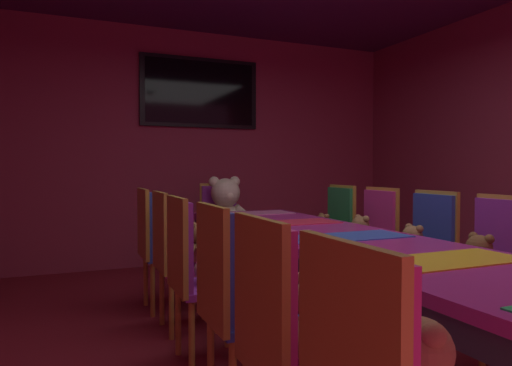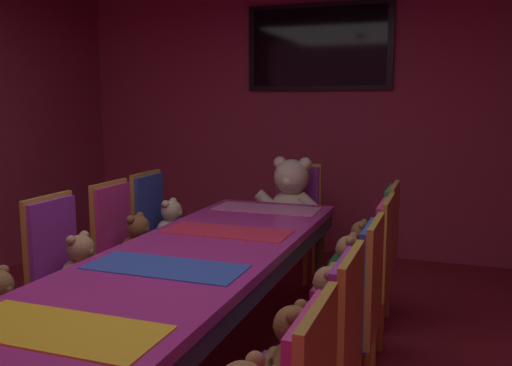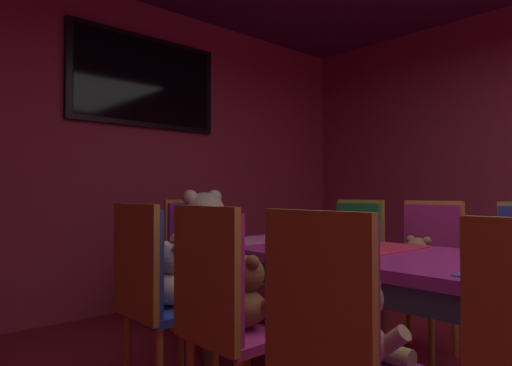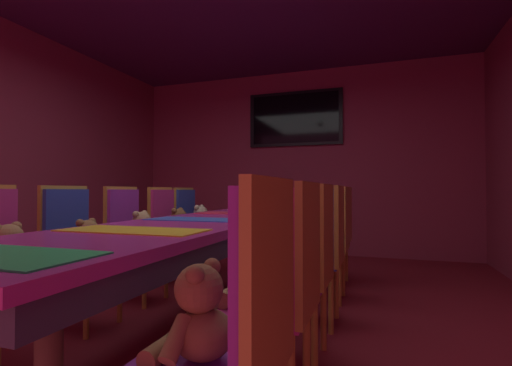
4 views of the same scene
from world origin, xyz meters
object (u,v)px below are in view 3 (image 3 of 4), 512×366
at_px(teddy_right_5, 343,257).
at_px(teddy_left_4, 247,296).
at_px(chair_left_5, 150,283).
at_px(teddy_right_4, 417,263).
at_px(king_teddy_bear, 206,236).
at_px(chair_right_5, 354,252).
at_px(teddy_left_3, 360,327).
at_px(teddy_left_5, 175,278).
at_px(chair_left_3, 332,336).
at_px(throne_chair, 193,250).
at_px(wall_tv, 146,82).
at_px(chair_right_4, 428,260).
at_px(chair_left_4, 220,301).

bearing_deg(teddy_right_5, teddy_left_4, 21.31).
xyz_separation_m(chair_left_5, teddy_right_4, (1.60, -0.55, -0.01)).
bearing_deg(teddy_left_4, king_teddy_bear, 61.26).
bearing_deg(chair_right_5, teddy_left_4, 19.50).
relative_size(teddy_left_3, chair_right_5, 0.34).
height_order(chair_left_5, teddy_left_5, chair_left_5).
relative_size(teddy_right_4, king_teddy_bear, 0.50).
relative_size(chair_left_3, throne_chair, 1.00).
bearing_deg(throne_chair, wall_tv, 180.00).
height_order(chair_left_5, chair_right_5, same).
relative_size(teddy_left_5, throne_chair, 0.35).
xyz_separation_m(teddy_right_4, throne_chair, (-0.72, 1.47, 0.01)).
height_order(teddy_left_5, teddy_right_4, teddy_left_5).
xyz_separation_m(teddy_left_3, chair_right_5, (1.56, 1.13, 0.00)).
xyz_separation_m(teddy_left_4, wall_tv, (0.70, 2.21, 1.46)).
height_order(teddy_left_4, teddy_left_5, teddy_left_5).
height_order(teddy_left_5, throne_chair, throne_chair).
distance_m(teddy_left_5, chair_right_4, 1.69).
xyz_separation_m(teddy_right_5, wall_tv, (-0.70, 1.66, 1.48)).
xyz_separation_m(chair_left_3, throne_chair, (0.87, 2.03, 0.00)).
height_order(teddy_left_5, chair_right_5, chair_right_5).
distance_m(chair_left_4, wall_tv, 2.78).
distance_m(teddy_left_3, teddy_left_5, 1.12).
distance_m(chair_right_5, wall_tv, 2.36).
xyz_separation_m(teddy_left_3, chair_right_4, (1.58, 0.56, 0.00)).
bearing_deg(teddy_left_5, chair_right_4, -19.11).
distance_m(teddy_left_4, king_teddy_bear, 1.46).
xyz_separation_m(chair_right_5, teddy_right_5, (-0.14, 0.00, -0.02)).
bearing_deg(wall_tv, teddy_right_5, -67.07).
bearing_deg(teddy_left_4, throne_chair, 64.11).
relative_size(teddy_left_5, king_teddy_bear, 0.54).
bearing_deg(king_teddy_bear, chair_right_4, 33.56).
bearing_deg(wall_tv, king_teddy_bear, -90.00).
bearing_deg(teddy_left_5, teddy_left_3, -89.42).
relative_size(chair_left_5, teddy_right_4, 3.10).
relative_size(chair_right_5, throne_chair, 1.00).
relative_size(chair_left_5, wall_tv, 0.69).
xyz_separation_m(chair_right_5, king_teddy_bear, (-0.84, 0.73, 0.12)).
bearing_deg(chair_left_4, teddy_left_4, -0.00).
bearing_deg(king_teddy_bear, chair_left_3, -24.87).
distance_m(chair_left_3, chair_right_4, 1.82).
height_order(chair_left_4, king_teddy_bear, king_teddy_bear).
bearing_deg(teddy_right_4, chair_right_5, -102.37).
bearing_deg(wall_tv, chair_left_4, -111.00).
bearing_deg(teddy_left_3, teddy_left_4, 88.30).
height_order(chair_left_3, teddy_right_5, chair_left_3).
bearing_deg(teddy_right_5, teddy_right_4, 91.71).
bearing_deg(chair_right_4, throne_chair, -59.53).
bearing_deg(throne_chair, teddy_left_3, -19.48).
relative_size(chair_left_3, teddy_right_4, 3.10).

